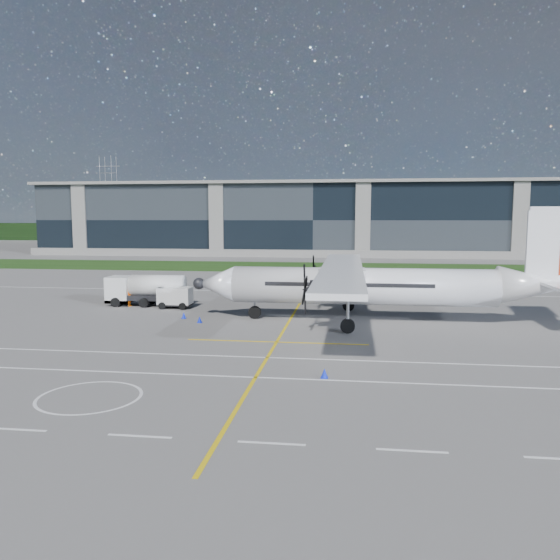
# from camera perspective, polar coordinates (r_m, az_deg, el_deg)

# --- Properties ---
(ground) EXTENTS (400.00, 400.00, 0.00)m
(ground) POSITION_cam_1_polar(r_m,az_deg,el_deg) (81.59, 1.94, 0.85)
(ground) COLOR #5F5C5A
(ground) RESTS_ON ground
(grass_strip) EXTENTS (400.00, 18.00, 0.04)m
(grass_strip) POSITION_cam_1_polar(r_m,az_deg,el_deg) (89.52, 2.44, 1.38)
(grass_strip) COLOR #163C10
(grass_strip) RESTS_ON ground
(terminal_building) EXTENTS (120.00, 20.00, 15.00)m
(terminal_building) POSITION_cam_1_polar(r_m,az_deg,el_deg) (121.05, 3.79, 6.28)
(terminal_building) COLOR black
(terminal_building) RESTS_ON ground
(tree_line) EXTENTS (400.00, 6.00, 6.00)m
(tree_line) POSITION_cam_1_polar(r_m,az_deg,el_deg) (181.04, 5.00, 4.95)
(tree_line) COLOR black
(tree_line) RESTS_ON ground
(pylon_west) EXTENTS (9.00, 4.60, 30.00)m
(pylon_west) POSITION_cam_1_polar(r_m,az_deg,el_deg) (210.13, -17.43, 8.18)
(pylon_west) COLOR gray
(pylon_west) RESTS_ON ground
(yellow_taxiway_centerline) EXTENTS (0.20, 70.00, 0.01)m
(yellow_taxiway_centerline) POSITION_cam_1_polar(r_m,az_deg,el_deg) (51.68, 2.06, -2.50)
(yellow_taxiway_centerline) COLOR yellow
(yellow_taxiway_centerline) RESTS_ON ground
(white_lane_line) EXTENTS (90.00, 0.15, 0.01)m
(white_lane_line) POSITION_cam_1_polar(r_m,az_deg,el_deg) (29.08, -8.49, -9.81)
(white_lane_line) COLOR white
(white_lane_line) RESTS_ON ground
(turboprop_aircraft) EXTENTS (28.94, 30.01, 9.00)m
(turboprop_aircraft) POSITION_cam_1_polar(r_m,az_deg,el_deg) (43.07, 10.05, 1.60)
(turboprop_aircraft) COLOR white
(turboprop_aircraft) RESTS_ON ground
(fuel_tanker_truck) EXTENTS (7.67, 2.49, 2.88)m
(fuel_tanker_truck) POSITION_cam_1_polar(r_m,az_deg,el_deg) (52.14, -14.32, -1.03)
(fuel_tanker_truck) COLOR silver
(fuel_tanker_truck) RESTS_ON ground
(baggage_tug) EXTENTS (3.13, 1.88, 1.88)m
(baggage_tug) POSITION_cam_1_polar(r_m,az_deg,el_deg) (50.13, -10.91, -1.82)
(baggage_tug) COLOR silver
(baggage_tug) RESTS_ON ground
(ground_crew_person) EXTENTS (0.61, 0.83, 2.01)m
(ground_crew_person) POSITION_cam_1_polar(r_m,az_deg,el_deg) (51.95, -15.46, -1.57)
(ground_crew_person) COLOR #F25907
(ground_crew_person) RESTS_ON ground
(safety_cone_portwing) EXTENTS (0.36, 0.36, 0.50)m
(safety_cone_portwing) POSITION_cam_1_polar(r_m,az_deg,el_deg) (28.36, 4.66, -9.67)
(safety_cone_portwing) COLOR #0C21D4
(safety_cone_portwing) RESTS_ON ground
(safety_cone_stbdwing) EXTENTS (0.36, 0.36, 0.50)m
(safety_cone_stbdwing) POSITION_cam_1_polar(r_m,az_deg,el_deg) (59.07, 6.59, -1.15)
(safety_cone_stbdwing) COLOR #0C21D4
(safety_cone_stbdwing) RESTS_ON ground
(safety_cone_nose_port) EXTENTS (0.36, 0.36, 0.50)m
(safety_cone_nose_port) POSITION_cam_1_polar(r_m,az_deg,el_deg) (42.98, -8.40, -4.10)
(safety_cone_nose_port) COLOR #0C21D4
(safety_cone_nose_port) RESTS_ON ground
(safety_cone_fwd) EXTENTS (0.36, 0.36, 0.50)m
(safety_cone_fwd) POSITION_cam_1_polar(r_m,az_deg,el_deg) (44.98, -10.02, -3.66)
(safety_cone_fwd) COLOR #0C21D4
(safety_cone_fwd) RESTS_ON ground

